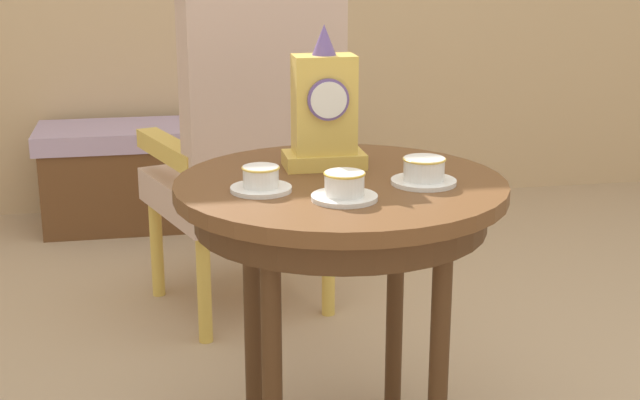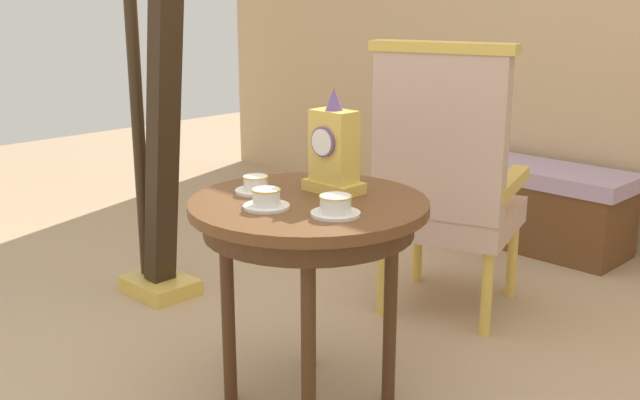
{
  "view_description": "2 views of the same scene",
  "coord_description": "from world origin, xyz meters",
  "px_view_note": "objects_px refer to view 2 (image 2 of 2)",
  "views": [
    {
      "loc": [
        -0.37,
        -1.97,
        1.23
      ],
      "look_at": [
        -0.01,
        -0.07,
        0.66
      ],
      "focal_mm": 51.27,
      "sensor_mm": 36.0,
      "label": 1
    },
    {
      "loc": [
        1.68,
        -1.63,
        1.32
      ],
      "look_at": [
        0.03,
        0.04,
        0.68
      ],
      "focal_mm": 42.97,
      "sensor_mm": 36.0,
      "label": 2
    }
  ],
  "objects_px": {
    "side_table": "(309,224)",
    "teacup_center": "(336,206)",
    "teacup_right": "(266,200)",
    "mantel_clock": "(334,151)",
    "armchair": "(446,178)",
    "teacup_left": "(256,185)",
    "harp": "(156,138)",
    "window_bench": "(526,203)"
  },
  "relations": [
    {
      "from": "teacup_left",
      "to": "armchair",
      "type": "relative_size",
      "value": 0.12
    },
    {
      "from": "side_table",
      "to": "armchair",
      "type": "bearing_deg",
      "value": 96.9
    },
    {
      "from": "side_table",
      "to": "harp",
      "type": "height_order",
      "value": "harp"
    },
    {
      "from": "teacup_right",
      "to": "teacup_center",
      "type": "relative_size",
      "value": 0.96
    },
    {
      "from": "harp",
      "to": "teacup_center",
      "type": "bearing_deg",
      "value": -10.81
    },
    {
      "from": "teacup_left",
      "to": "armchair",
      "type": "bearing_deg",
      "value": 85.12
    },
    {
      "from": "teacup_left",
      "to": "teacup_right",
      "type": "bearing_deg",
      "value": -31.05
    },
    {
      "from": "side_table",
      "to": "teacup_left",
      "type": "distance_m",
      "value": 0.22
    },
    {
      "from": "teacup_left",
      "to": "window_bench",
      "type": "height_order",
      "value": "teacup_left"
    },
    {
      "from": "teacup_right",
      "to": "mantel_clock",
      "type": "xyz_separation_m",
      "value": [
        0.01,
        0.28,
        0.11
      ]
    },
    {
      "from": "mantel_clock",
      "to": "armchair",
      "type": "relative_size",
      "value": 0.29
    },
    {
      "from": "teacup_left",
      "to": "teacup_center",
      "type": "distance_m",
      "value": 0.36
    },
    {
      "from": "mantel_clock",
      "to": "side_table",
      "type": "bearing_deg",
      "value": -83.82
    },
    {
      "from": "armchair",
      "to": "window_bench",
      "type": "height_order",
      "value": "armchair"
    },
    {
      "from": "side_table",
      "to": "mantel_clock",
      "type": "relative_size",
      "value": 2.24
    },
    {
      "from": "teacup_center",
      "to": "mantel_clock",
      "type": "relative_size",
      "value": 0.43
    },
    {
      "from": "mantel_clock",
      "to": "harp",
      "type": "relative_size",
      "value": 0.19
    },
    {
      "from": "armchair",
      "to": "window_bench",
      "type": "relative_size",
      "value": 1.03
    },
    {
      "from": "armchair",
      "to": "window_bench",
      "type": "xyz_separation_m",
      "value": [
        -0.24,
        1.09,
        -0.37
      ]
    },
    {
      "from": "teacup_right",
      "to": "teacup_center",
      "type": "height_order",
      "value": "same"
    },
    {
      "from": "teacup_center",
      "to": "armchair",
      "type": "relative_size",
      "value": 0.13
    },
    {
      "from": "teacup_left",
      "to": "window_bench",
      "type": "distance_m",
      "value": 2.1
    },
    {
      "from": "teacup_center",
      "to": "armchair",
      "type": "bearing_deg",
      "value": 106.6
    },
    {
      "from": "window_bench",
      "to": "armchair",
      "type": "bearing_deg",
      "value": -77.52
    },
    {
      "from": "teacup_right",
      "to": "harp",
      "type": "distance_m",
      "value": 1.14
    },
    {
      "from": "teacup_right",
      "to": "teacup_left",
      "type": "bearing_deg",
      "value": 148.95
    },
    {
      "from": "side_table",
      "to": "harp",
      "type": "distance_m",
      "value": 1.14
    },
    {
      "from": "teacup_right",
      "to": "armchair",
      "type": "distance_m",
      "value": 1.05
    },
    {
      "from": "window_bench",
      "to": "mantel_clock",
      "type": "bearing_deg",
      "value": -79.73
    },
    {
      "from": "mantel_clock",
      "to": "window_bench",
      "type": "relative_size",
      "value": 0.3
    },
    {
      "from": "teacup_right",
      "to": "mantel_clock",
      "type": "height_order",
      "value": "mantel_clock"
    },
    {
      "from": "window_bench",
      "to": "teacup_left",
      "type": "bearing_deg",
      "value": -85.45
    },
    {
      "from": "teacup_left",
      "to": "teacup_right",
      "type": "height_order",
      "value": "teacup_right"
    },
    {
      "from": "side_table",
      "to": "teacup_center",
      "type": "distance_m",
      "value": 0.21
    },
    {
      "from": "armchair",
      "to": "harp",
      "type": "xyz_separation_m",
      "value": [
        -1.01,
        -0.7,
        0.12
      ]
    },
    {
      "from": "mantel_clock",
      "to": "teacup_center",
      "type": "bearing_deg",
      "value": -45.05
    },
    {
      "from": "teacup_center",
      "to": "mantel_clock",
      "type": "xyz_separation_m",
      "value": [
        -0.19,
        0.19,
        0.11
      ]
    },
    {
      "from": "side_table",
      "to": "mantel_clock",
      "type": "xyz_separation_m",
      "value": [
        -0.01,
        0.13,
        0.21
      ]
    },
    {
      "from": "teacup_left",
      "to": "armchair",
      "type": "distance_m",
      "value": 0.95
    },
    {
      "from": "teacup_left",
      "to": "mantel_clock",
      "type": "height_order",
      "value": "mantel_clock"
    },
    {
      "from": "teacup_right",
      "to": "armchair",
      "type": "xyz_separation_m",
      "value": [
        -0.08,
        1.04,
        -0.13
      ]
    },
    {
      "from": "side_table",
      "to": "window_bench",
      "type": "height_order",
      "value": "side_table"
    }
  ]
}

